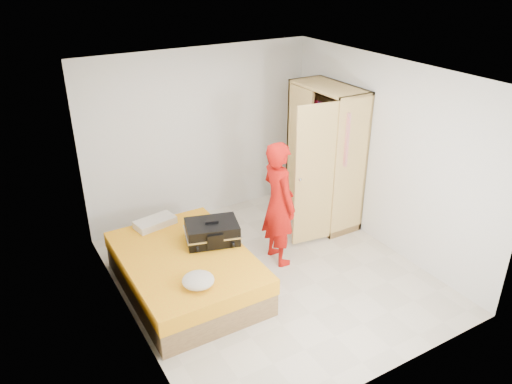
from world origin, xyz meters
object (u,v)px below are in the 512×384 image
suitcase (212,232)px  person (279,204)px  wardrobe (324,160)px  bed (186,272)px  round_cushion (198,280)px

suitcase → person: bearing=8.8°
wardrobe → suitcase: bearing=-167.3°
bed → suitcase: 0.58m
suitcase → wardrobe: bearing=29.1°
bed → round_cushion: bearing=-100.1°
bed → person: (1.33, -0.00, 0.59)m
person → suitcase: (-0.91, 0.12, -0.22)m
suitcase → round_cushion: (-0.54, -0.76, -0.06)m
wardrobe → suitcase: 2.16m
wardrobe → person: 1.32m
bed → person: bearing=-0.1°
wardrobe → bed: bearing=-166.8°
bed → suitcase: suitcase is taller
round_cushion → person: bearing=23.9°
wardrobe → round_cushion: 2.92m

